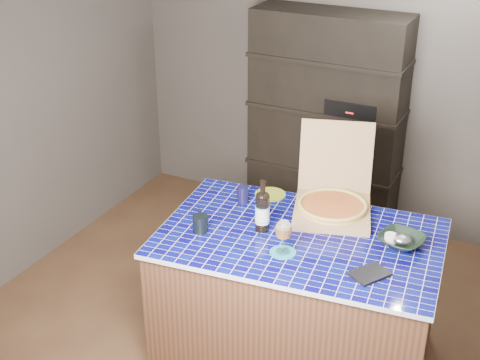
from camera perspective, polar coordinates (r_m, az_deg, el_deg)
The scene contains 14 objects.
room at distance 3.96m, azimuth 0.01°, elevation 2.21°, with size 3.50×3.50×3.50m.
shelving_unit at distance 5.39m, azimuth 7.38°, elevation 4.75°, with size 1.20×0.41×1.80m.
kitchen_island at distance 4.10m, azimuth 4.90°, elevation -10.03°, with size 1.70×1.18×0.88m.
pizza_box at distance 4.08m, azimuth 7.90°, elevation -1.96°, with size 0.60×0.66×0.49m.
mead_bottle at distance 3.84m, azimuth 1.93°, elevation -2.65°, with size 0.09×0.09×0.32m.
teal_trivet at distance 3.70m, azimuth 3.68°, elevation -6.18°, with size 0.15×0.15×0.01m, color teal.
wine_glass at distance 3.63m, azimuth 3.74°, elevation -4.31°, with size 0.09×0.09×0.20m.
tumbler at distance 3.88m, azimuth -3.40°, elevation -3.73°, with size 0.09×0.09×0.10m, color black.
dvd_case at distance 3.57m, azimuth 10.99°, elevation -7.87°, with size 0.14×0.20×0.02m, color black.
bowl at distance 3.85m, azimuth 13.61°, elevation -5.06°, with size 0.25×0.25×0.06m, color black.
foil_contents at distance 3.85m, azimuth 13.62°, elevation -4.93°, with size 0.11×0.09×0.05m, color #A7A8B3.
white_jar at distance 3.86m, azimuth 12.72°, elevation -4.92°, with size 0.07×0.07×0.06m, color white.
navy_cup at distance 4.18m, azimuth 0.25°, elevation -1.23°, with size 0.07×0.07×0.11m, color black.
green_trivet at distance 4.30m, azimuth 2.60°, elevation -1.22°, with size 0.20×0.20×0.01m, color olive.
Camera 1 is at (1.62, -3.23, 2.86)m, focal length 50.00 mm.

